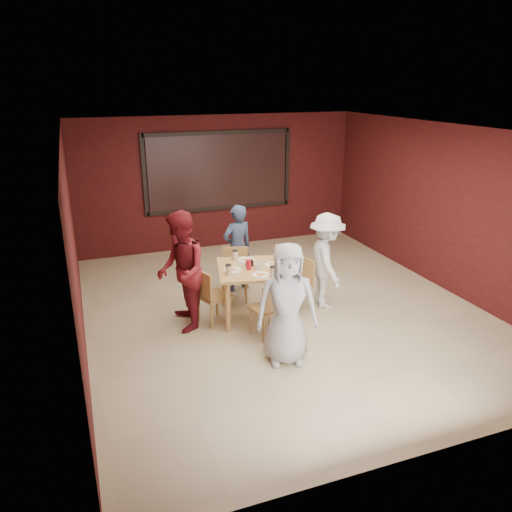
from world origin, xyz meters
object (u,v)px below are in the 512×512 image
object	(u,v)px
dining_table	(253,274)
diner_left	(181,271)
chair_front	(270,306)
chair_back	(235,270)
diner_back	(237,248)
chair_left	(210,294)
diner_right	(326,261)
chair_right	(300,281)
diner_front	(287,304)

from	to	relation	value
dining_table	diner_left	bearing A→B (deg)	176.78
chair_front	chair_back	distance (m)	1.47
diner_back	chair_left	bearing A→B (deg)	40.49
chair_left	diner_right	world-z (taller)	diner_right
chair_left	diner_right	size ratio (longest dim) A/B	0.56
chair_front	diner_right	size ratio (longest dim) A/B	0.55
chair_left	diner_left	bearing A→B (deg)	174.42
dining_table	diner_back	size ratio (longest dim) A/B	0.82
chair_left	chair_right	distance (m)	1.50
chair_right	diner_right	distance (m)	0.52
chair_left	chair_back	bearing A→B (deg)	49.97
chair_left	diner_front	bearing A→B (deg)	-64.32
diner_right	chair_right	bearing A→B (deg)	90.48
chair_front	chair_back	xyz separation A→B (m)	(-0.03, 1.47, 0.01)
chair_left	diner_left	world-z (taller)	diner_left
chair_front	chair_back	size ratio (longest dim) A/B	0.98
dining_table	diner_left	xyz separation A→B (m)	(-1.07, 0.06, 0.17)
diner_back	diner_left	size ratio (longest dim) A/B	0.86
dining_table	chair_back	distance (m)	0.83
dining_table	diner_front	bearing A→B (deg)	-91.14
chair_front	diner_front	size ratio (longest dim) A/B	0.52
dining_table	chair_right	bearing A→B (deg)	5.15
dining_table	chair_front	bearing A→B (deg)	-89.62
dining_table	diner_right	size ratio (longest dim) A/B	0.81
chair_left	diner_back	distance (m)	1.38
dining_table	diner_front	size ratio (longest dim) A/B	0.78
chair_front	chair_right	world-z (taller)	chair_front
diner_right	diner_front	bearing A→B (deg)	146.33
diner_back	diner_left	distance (m)	1.60
dining_table	diner_front	world-z (taller)	diner_front
diner_front	dining_table	bearing A→B (deg)	103.17
diner_left	diner_right	distance (m)	2.31
chair_front	chair_right	distance (m)	1.11
diner_back	diner_right	xyz separation A→B (m)	(1.11, -1.11, 0.01)
chair_left	chair_right	world-z (taller)	chair_left
chair_left	diner_front	distance (m)	1.52
chair_back	diner_right	xyz separation A→B (m)	(1.26, -0.79, 0.28)
chair_back	diner_right	bearing A→B (deg)	-32.07
chair_front	chair_left	world-z (taller)	chair_left
chair_back	chair_right	size ratio (longest dim) A/B	1.05
chair_back	chair_right	world-z (taller)	chair_back
chair_left	diner_right	bearing A→B (deg)	-0.44
dining_table	chair_left	bearing A→B (deg)	178.19
diner_front	diner_right	world-z (taller)	diner_front
diner_front	diner_right	size ratio (longest dim) A/B	1.05
diner_front	diner_left	bearing A→B (deg)	141.43
chair_right	diner_right	world-z (taller)	diner_right
chair_back	diner_right	world-z (taller)	diner_right
chair_right	diner_back	size ratio (longest dim) A/B	0.54
diner_back	diner_right	world-z (taller)	diner_right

